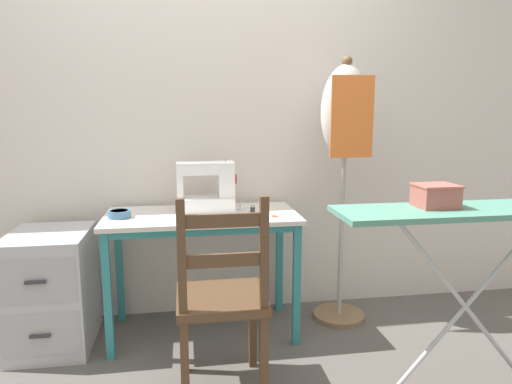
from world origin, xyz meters
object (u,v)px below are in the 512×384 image
Objects in this scene: thread_spool_mid_table at (253,209)px; wooden_chair at (222,300)px; dress_form at (345,132)px; fabric_bowl at (119,214)px; ironing_board at (473,219)px; filing_cabinet at (52,290)px; sewing_machine at (209,188)px; thread_spool_near_machine at (242,207)px; scissors at (278,217)px; storage_box at (436,196)px.

wooden_chair is at bearing -111.55° from thread_spool_mid_table.
thread_spool_mid_table is at bearing 68.45° from wooden_chair.
dress_form reaches higher than wooden_chair.
ironing_board is at bearing -25.91° from fabric_bowl.
thread_spool_mid_table is (0.73, 0.01, -0.00)m from fabric_bowl.
dress_form reaches higher than ironing_board.
thread_spool_mid_table is 1.18m from filing_cabinet.
sewing_machine is 1.39m from ironing_board.
sewing_machine is 8.06× the size of thread_spool_near_machine.
sewing_machine is 0.28m from thread_spool_mid_table.
scissors is 0.62m from wooden_chair.
thread_spool_near_machine is 0.03× the size of dress_form.
sewing_machine is at bearing 177.49° from dress_form.
filing_cabinet is (-1.11, -0.00, -0.41)m from thread_spool_mid_table.
wooden_chair is (-0.18, -0.66, -0.29)m from thread_spool_near_machine.
scissors is 0.64× the size of storage_box.
fabric_bowl is 1.10× the size of scissors.
fabric_bowl is at bearing 131.46° from wooden_chair.
thread_spool_near_machine reaches higher than filing_cabinet.
storage_box is at bearing -48.24° from thread_spool_near_machine.
wooden_chair reaches higher than ironing_board.
ironing_board is (0.28, -0.84, -0.34)m from dress_form.
sewing_machine is 0.36× the size of wooden_chair.
filing_cabinet is at bearing 177.93° from fabric_bowl.
thread_spool_near_machine is 1.24m from ironing_board.
dress_form is at bearing -2.51° from sewing_machine.
scissors is at bearing -6.61° from filing_cabinet.
filing_cabinet is at bearing -179.98° from thread_spool_mid_table.
scissors is 0.28m from thread_spool_near_machine.
fabric_bowl is at bearing -167.14° from sewing_machine.
storage_box is (1.79, -0.74, 0.61)m from filing_cabinet.
thread_spool_mid_table is at bearing 129.96° from scissors.
fabric_bowl is 0.10× the size of ironing_board.
fabric_bowl reaches higher than scissors.
ironing_board reaches higher than fabric_bowl.
sewing_machine is 0.86m from dress_form.
thread_spool_near_machine is 1.12× the size of thread_spool_mid_table.
fabric_bowl is at bearing 152.69° from storage_box.
sewing_machine reaches higher than ironing_board.
scissors reaches higher than filing_cabinet.
storage_box is at bearing -27.31° from fabric_bowl.
wooden_chair is 1.25m from dress_form.
wooden_chair reaches higher than filing_cabinet.
thread_spool_mid_table reaches higher than scissors.
thread_spool_near_machine is at bearing 124.79° from thread_spool_mid_table.
ironing_board is 0.19m from storage_box.
wooden_chair is 5.50× the size of storage_box.
filing_cabinet is (-0.88, 0.58, -0.13)m from wooden_chair.
wooden_chair reaches higher than thread_spool_mid_table.
dress_form is 9.32× the size of storage_box.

